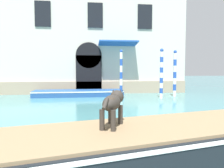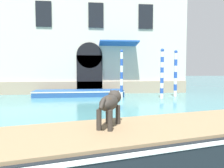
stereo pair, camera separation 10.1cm
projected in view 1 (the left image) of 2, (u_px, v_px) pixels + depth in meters
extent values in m
cube|color=tan|center=(96.00, 88.00, 17.32)|extent=(14.86, 0.16, 0.98)
cube|color=black|center=(89.00, 75.00, 17.17)|extent=(2.01, 0.14, 3.03)
cylinder|color=black|center=(89.00, 55.00, 17.07)|extent=(2.01, 0.14, 2.01)
cube|color=black|center=(43.00, 14.00, 16.47)|extent=(1.17, 0.10, 1.92)
cube|color=black|center=(95.00, 15.00, 16.94)|extent=(1.17, 0.10, 1.92)
cube|color=black|center=(145.00, 17.00, 17.40)|extent=(1.17, 0.10, 1.92)
cube|color=#1E4C99|center=(118.00, 43.00, 16.64)|extent=(2.96, 1.40, 0.29)
cube|color=black|center=(162.00, 142.00, 4.85)|extent=(8.17, 3.86, 0.67)
cube|color=white|center=(163.00, 130.00, 4.84)|extent=(8.21, 3.89, 0.08)
cube|color=#8C7251|center=(163.00, 126.00, 4.83)|extent=(7.90, 3.64, 0.06)
cylinder|color=#332D28|center=(110.00, 114.00, 4.97)|extent=(0.10, 0.10, 0.42)
cylinder|color=#332D28|center=(120.00, 115.00, 4.90)|extent=(0.10, 0.10, 0.42)
cylinder|color=#332D28|center=(102.00, 120.00, 4.39)|extent=(0.10, 0.10, 0.42)
cylinder|color=#332D28|center=(113.00, 121.00, 4.33)|extent=(0.10, 0.10, 0.42)
ellipsoid|color=#332D28|center=(112.00, 103.00, 4.63)|extent=(0.61, 0.86, 0.34)
ellipsoid|color=#382D23|center=(110.00, 99.00, 4.51)|extent=(0.35, 0.41, 0.12)
sphere|color=#332D28|center=(117.00, 97.00, 5.04)|extent=(0.31, 0.31, 0.31)
cone|color=#382D23|center=(113.00, 92.00, 5.05)|extent=(0.09, 0.09, 0.13)
cone|color=#382D23|center=(121.00, 92.00, 5.01)|extent=(0.09, 0.09, 0.13)
cylinder|color=#332D28|center=(105.00, 104.00, 4.21)|extent=(0.18, 0.29, 0.23)
cube|color=#234C8C|center=(79.00, 93.00, 15.78)|extent=(6.36, 1.78, 0.43)
cube|color=white|center=(79.00, 91.00, 15.77)|extent=(6.39, 1.81, 0.08)
cube|color=#B2B7BC|center=(79.00, 93.00, 15.78)|extent=(3.50, 1.32, 0.39)
cylinder|color=white|center=(174.00, 93.00, 15.53)|extent=(0.22, 0.22, 0.44)
cylinder|color=#234CAD|center=(175.00, 87.00, 15.50)|extent=(0.22, 0.22, 0.44)
cylinder|color=white|center=(175.00, 81.00, 15.47)|extent=(0.22, 0.22, 0.44)
cylinder|color=#234CAD|center=(175.00, 75.00, 15.44)|extent=(0.22, 0.22, 0.44)
cylinder|color=white|center=(175.00, 69.00, 15.41)|extent=(0.22, 0.22, 0.44)
cylinder|color=#234CAD|center=(175.00, 63.00, 15.38)|extent=(0.22, 0.22, 0.44)
cylinder|color=white|center=(175.00, 56.00, 15.35)|extent=(0.22, 0.22, 0.44)
sphere|color=#234CAD|center=(175.00, 52.00, 15.33)|extent=(0.23, 0.23, 0.23)
cylinder|color=white|center=(121.00, 95.00, 14.53)|extent=(0.18, 0.18, 0.44)
cylinder|color=#234CAD|center=(121.00, 89.00, 14.50)|extent=(0.18, 0.18, 0.44)
cylinder|color=white|center=(121.00, 82.00, 14.47)|extent=(0.18, 0.18, 0.44)
cylinder|color=#234CAD|center=(121.00, 76.00, 14.44)|extent=(0.18, 0.18, 0.44)
cylinder|color=white|center=(121.00, 69.00, 14.41)|extent=(0.18, 0.18, 0.44)
cylinder|color=#234CAD|center=(121.00, 62.00, 14.38)|extent=(0.18, 0.18, 0.44)
cylinder|color=white|center=(121.00, 56.00, 14.35)|extent=(0.18, 0.18, 0.44)
sphere|color=#234CAD|center=(121.00, 51.00, 14.33)|extent=(0.19, 0.19, 0.19)
cylinder|color=white|center=(161.00, 96.00, 14.56)|extent=(0.22, 0.22, 0.34)
cylinder|color=#234CAD|center=(161.00, 91.00, 14.54)|extent=(0.22, 0.22, 0.34)
cylinder|color=white|center=(161.00, 86.00, 14.52)|extent=(0.22, 0.22, 0.34)
cylinder|color=#234CAD|center=(161.00, 80.00, 14.49)|extent=(0.22, 0.22, 0.34)
cylinder|color=white|center=(161.00, 75.00, 14.47)|extent=(0.22, 0.22, 0.34)
cylinder|color=#234CAD|center=(161.00, 70.00, 14.45)|extent=(0.22, 0.22, 0.34)
cylinder|color=white|center=(162.00, 65.00, 14.42)|extent=(0.22, 0.22, 0.34)
cylinder|color=#234CAD|center=(162.00, 60.00, 14.40)|extent=(0.22, 0.22, 0.34)
cylinder|color=white|center=(162.00, 54.00, 14.37)|extent=(0.22, 0.22, 0.34)
sphere|color=#234CAD|center=(162.00, 50.00, 14.36)|extent=(0.23, 0.23, 0.23)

